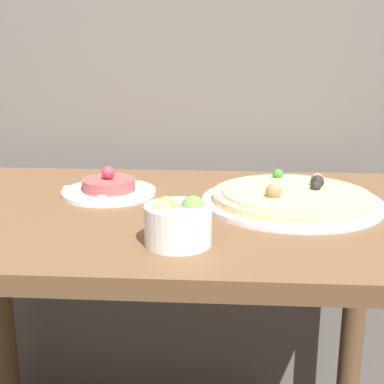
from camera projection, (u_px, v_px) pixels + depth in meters
The scene contains 4 objects.
dining_table at pixel (159, 269), 1.10m from camera, with size 1.07×0.67×0.77m.
pizza_plate at pixel (292, 198), 1.09m from camera, with size 0.37×0.37×0.05m.
tartare_plate at pixel (109, 188), 1.16m from camera, with size 0.20×0.20×0.06m.
small_bowl at pixel (178, 222), 0.87m from camera, with size 0.11×0.11×0.08m.
Camera 1 is at (0.14, -0.68, 1.08)m, focal length 50.00 mm.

